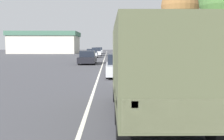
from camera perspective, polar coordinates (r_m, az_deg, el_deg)
ground_plane at (r=38.11m, az=-1.68°, el=1.92°), size 180.00×180.00×0.00m
lane_centre_stripe at (r=38.11m, az=-1.68°, el=1.92°), size 0.12×120.00×0.00m
sidewalk_right at (r=38.29m, az=5.07°, el=2.01°), size 1.80×120.00×0.12m
grass_strip_right at (r=38.98m, az=11.53°, el=1.90°), size 7.00×120.00×0.02m
military_truck at (r=8.08m, az=8.67°, el=1.09°), size 2.30×6.57×2.70m
car_nearest_ahead at (r=19.09m, az=1.62°, el=0.81°), size 1.88×4.81×1.50m
car_second_ahead at (r=31.63m, az=-5.00°, el=2.46°), size 1.85×4.87×1.46m
car_third_ahead at (r=47.75m, az=-4.07°, el=3.35°), size 1.89×4.60×1.47m
car_fourth_ahead at (r=56.05m, az=-3.20°, el=3.67°), size 1.95×4.41×1.63m
car_farthest_ahead at (r=70.06m, az=-2.69°, el=3.93°), size 1.84×4.41×1.57m
tree_mid_right at (r=20.86m, az=21.75°, el=13.04°), size 3.28×3.28×6.79m
tree_far_right at (r=30.12m, az=13.68°, el=12.50°), size 3.87×3.87×8.02m
building_distant at (r=75.33m, az=-13.32°, el=5.47°), size 17.01×13.15×5.51m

